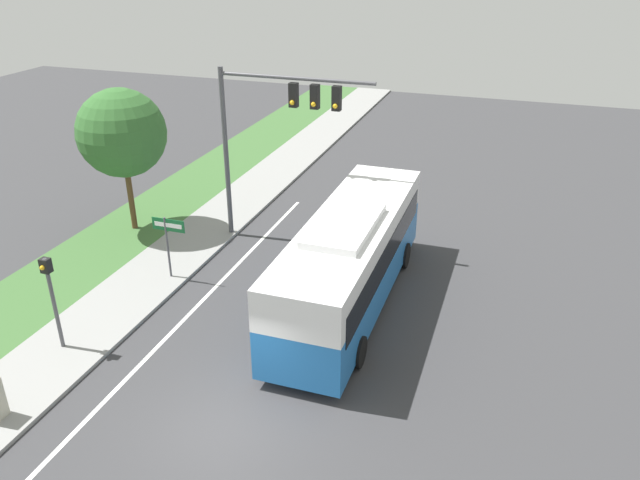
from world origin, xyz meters
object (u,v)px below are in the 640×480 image
(signal_gantry, at_px, (272,120))
(street_sign, at_px, (168,236))
(bus, at_px, (350,256))
(pedestrian_signal, at_px, (51,289))

(signal_gantry, xyz_separation_m, street_sign, (-2.38, -4.25, -3.37))
(bus, distance_m, pedestrian_signal, 9.34)
(bus, bearing_deg, pedestrian_signal, -144.53)
(bus, height_order, street_sign, bus)
(bus, relative_size, pedestrian_signal, 3.35)
(bus, distance_m, signal_gantry, 6.62)
(pedestrian_signal, xyz_separation_m, street_sign, (0.91, 4.95, -0.36))
(signal_gantry, bearing_deg, pedestrian_signal, -109.63)
(signal_gantry, relative_size, street_sign, 2.82)
(bus, xyz_separation_m, street_sign, (-6.70, -0.47, -0.09))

